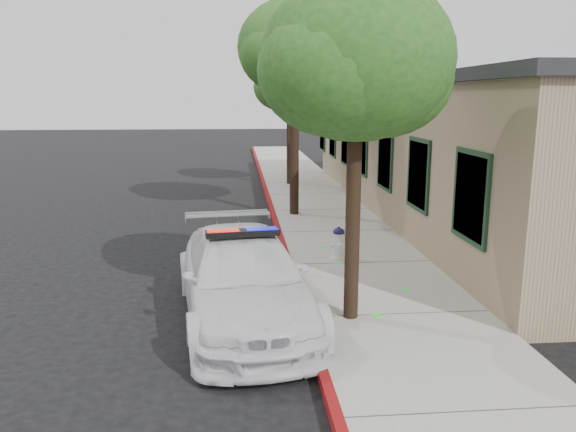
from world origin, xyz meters
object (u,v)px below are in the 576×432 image
Objects in this scene: fire_hydrant at (339,243)px; street_tree_mid at (294,53)px; street_tree_near at (357,67)px; street_tree_far at (290,85)px; clapboard_building at (476,147)px; police_car at (243,278)px.

street_tree_mid is at bearing 85.04° from fire_hydrant.
street_tree_far is (0.35, 14.67, 0.04)m from street_tree_near.
street_tree_near is 14.67m from street_tree_far.
street_tree_far reaches higher than street_tree_near.
street_tree_far reaches higher than fire_hydrant.
street_tree_far is at bearing 134.63° from clapboard_building.
police_car reaches higher than fire_hydrant.
fire_hydrant is 0.14× the size of street_tree_near.
fire_hydrant is at bearing 46.85° from police_car.
fire_hydrant is 0.11× the size of street_tree_mid.
police_car is 0.97× the size of street_tree_far.
street_tree_mid is at bearing -94.21° from street_tree_far.
police_car is 7.13× the size of fire_hydrant.
police_car is at bearing -101.60° from street_tree_mid.
clapboard_building is 6.67m from street_tree_mid.
street_tree_near is at bearing -91.37° from street_tree_far.
clapboard_building is 10.99m from street_tree_near.
street_tree_mid reaches higher than clapboard_building.
police_car is (-7.65, -8.65, -1.39)m from clapboard_building.
fire_hydrant is 6.83m from street_tree_mid.
fire_hydrant is 4.98m from street_tree_near.
fire_hydrant is (2.16, 2.97, -0.21)m from police_car.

